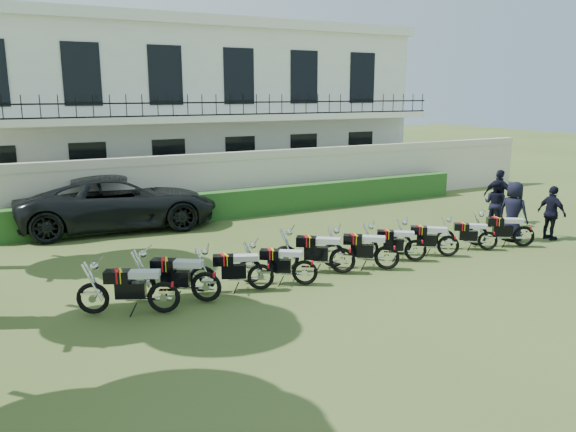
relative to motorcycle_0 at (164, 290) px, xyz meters
name	(u,v)px	position (x,y,z in m)	size (l,w,h in m)	color
ground	(340,272)	(4.72, 0.64, -0.53)	(100.00, 100.00, 0.00)	#3E5120
perimeter_wall	(224,183)	(4.72, 8.64, 0.64)	(30.00, 0.35, 2.30)	beige
hedge	(258,202)	(5.72, 7.84, -0.03)	(18.00, 0.60, 1.00)	#274D1B
building	(175,109)	(4.72, 14.60, 3.18)	(20.40, 9.60, 7.40)	white
motorcycle_0	(164,290)	(0.00, 0.00, 0.00)	(1.95, 1.04, 1.15)	black
motorcycle_1	(206,279)	(0.98, 0.19, 0.01)	(1.84, 1.26, 1.16)	black
motorcycle_2	(261,270)	(2.35, 0.34, -0.04)	(1.85, 0.88, 1.06)	black
motorcycle_3	(305,266)	(3.41, 0.16, -0.05)	(1.64, 1.14, 1.04)	black
motorcycle_4	(343,254)	(4.66, 0.47, -0.01)	(1.75, 1.31, 1.14)	black
motorcycle_5	(387,251)	(5.84, 0.20, -0.02)	(1.68, 1.28, 1.10)	black
motorcycle_6	(416,245)	(6.98, 0.44, -0.06)	(1.57, 1.17, 1.02)	black
motorcycle_7	(449,241)	(8.08, 0.37, -0.06)	(1.56, 1.20, 1.03)	black
motorcycle_8	(488,236)	(9.55, 0.32, -0.09)	(1.45, 1.11, 0.95)	black
motorcycle_9	(524,231)	(10.75, 0.09, -0.04)	(1.69, 1.15, 1.06)	black
suv	(119,202)	(0.75, 8.13, 0.36)	(2.96, 6.43, 1.79)	black
officer_2	(552,213)	(12.24, 0.35, 0.31)	(0.99, 0.41, 1.68)	black
officer_3	(513,211)	(11.07, 0.81, 0.39)	(0.90, 0.58, 1.84)	black
officer_4	(495,203)	(12.05, 2.40, 0.27)	(0.78, 0.61, 1.60)	black
officer_5	(499,196)	(12.61, 2.76, 0.40)	(1.09, 0.46, 1.87)	black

